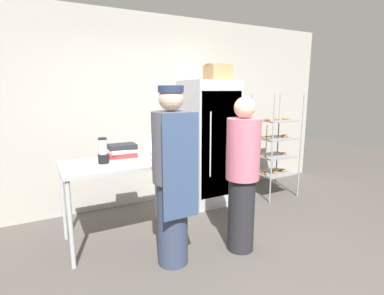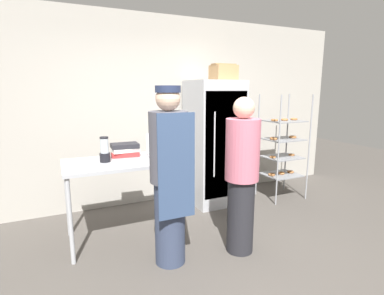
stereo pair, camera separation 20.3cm
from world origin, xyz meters
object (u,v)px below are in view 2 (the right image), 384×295
at_px(baking_rack, 283,148).
at_px(person_baker, 169,175).
at_px(donut_box, 159,154).
at_px(binder_stack, 125,150).
at_px(person_customer, 242,176).
at_px(cardboard_storage_box, 223,72).
at_px(refrigerator, 214,143).
at_px(blender_pitcher, 105,151).

relative_size(baking_rack, person_baker, 0.94).
bearing_deg(donut_box, binder_stack, 144.07).
bearing_deg(person_customer, binder_stack, 133.45).
bearing_deg(binder_stack, person_customer, -46.55).
relative_size(person_baker, person_customer, 1.06).
bearing_deg(cardboard_storage_box, baking_rack, -12.27).
distance_m(baking_rack, cardboard_storage_box, 1.51).
distance_m(donut_box, person_baker, 0.68).
relative_size(refrigerator, blender_pitcher, 6.57).
xyz_separation_m(donut_box, cardboard_storage_box, (1.17, 0.55, 0.97)).
relative_size(refrigerator, binder_stack, 5.51).
height_order(donut_box, cardboard_storage_box, cardboard_storage_box).
distance_m(refrigerator, person_customer, 1.47).
bearing_deg(person_baker, blender_pitcher, 123.80).
relative_size(refrigerator, person_baker, 1.05).
bearing_deg(cardboard_storage_box, blender_pitcher, -164.07).
distance_m(blender_pitcher, person_customer, 1.49).
bearing_deg(person_baker, person_customer, -8.02).
bearing_deg(cardboard_storage_box, donut_box, -154.58).
relative_size(blender_pitcher, person_baker, 0.16).
xyz_separation_m(baking_rack, binder_stack, (-2.48, -0.09, 0.20)).
bearing_deg(baking_rack, refrigerator, 165.18).
distance_m(donut_box, binder_stack, 0.42).
xyz_separation_m(binder_stack, person_baker, (0.22, -0.92, -0.09)).
distance_m(baking_rack, donut_box, 2.17).
height_order(baking_rack, person_customer, person_customer).
height_order(cardboard_storage_box, person_customer, cardboard_storage_box).
relative_size(donut_box, binder_stack, 0.83).
bearing_deg(refrigerator, person_customer, -107.44).
relative_size(donut_box, cardboard_storage_box, 0.82).
bearing_deg(person_baker, refrigerator, 47.46).
height_order(cardboard_storage_box, person_baker, cardboard_storage_box).
bearing_deg(donut_box, cardboard_storage_box, 25.42).
bearing_deg(baking_rack, person_customer, -143.65).
height_order(binder_stack, person_baker, person_baker).
bearing_deg(cardboard_storage_box, binder_stack, -168.53).
bearing_deg(baking_rack, cardboard_storage_box, 167.73).
xyz_separation_m(donut_box, person_baker, (-0.12, -0.67, -0.06)).
distance_m(binder_stack, person_baker, 0.95).
relative_size(refrigerator, cardboard_storage_box, 5.45).
relative_size(baking_rack, cardboard_storage_box, 4.85).
bearing_deg(baking_rack, person_baker, -155.95).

